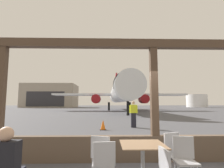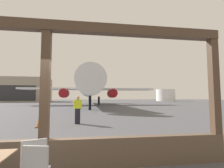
# 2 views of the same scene
# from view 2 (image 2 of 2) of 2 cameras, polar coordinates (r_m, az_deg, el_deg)

# --- Properties ---
(ground_plane) EXTENTS (220.00, 220.00, 0.00)m
(ground_plane) POSITION_cam_2_polar(r_m,az_deg,el_deg) (44.16, -9.76, -6.62)
(ground_plane) COLOR #4C4C51
(window_frame) EXTENTS (8.85, 0.24, 3.44)m
(window_frame) POSITION_cam_2_polar(r_m,az_deg,el_deg) (4.24, -21.60, -10.13)
(window_frame) COLOR brown
(window_frame) RESTS_ON ground
(cafe_chair_window_right) EXTENTS (0.50, 0.50, 0.93)m
(cafe_chair_window_right) POSITION_cam_2_polar(r_m,az_deg,el_deg) (3.28, -24.46, -23.29)
(cafe_chair_window_right) COLOR #B2B2B7
(cafe_chair_window_right) RESTS_ON ground
(airplane) EXTENTS (29.20, 36.83, 10.83)m
(airplane) POSITION_cam_2_polar(r_m,az_deg,el_deg) (37.60, -7.76, -1.15)
(airplane) COLOR silver
(airplane) RESTS_ON ground
(ground_crew_worker) EXTENTS (0.53, 0.29, 1.74)m
(ground_crew_worker) POSITION_cam_2_polar(r_m,az_deg,el_deg) (11.06, -11.36, -8.25)
(ground_crew_worker) COLOR black
(ground_crew_worker) RESTS_ON ground
(traffic_cone) EXTENTS (0.36, 0.36, 0.60)m
(traffic_cone) POSITION_cam_2_polar(r_m,az_deg,el_deg) (10.40, -23.04, -11.64)
(traffic_cone) COLOR orange
(traffic_cone) RESTS_ON ground
(distant_hangar) EXTENTS (20.73, 14.05, 9.55)m
(distant_hangar) POSITION_cam_2_polar(r_m,az_deg,el_deg) (79.22, -27.73, -1.77)
(distant_hangar) COLOR #9E9384
(distant_hangar) RESTS_ON ground
(fuel_storage_tank) EXTENTS (8.74, 8.74, 5.51)m
(fuel_storage_tank) POSITION_cam_2_polar(r_m,az_deg,el_deg) (85.27, 17.43, -3.60)
(fuel_storage_tank) COLOR white
(fuel_storage_tank) RESTS_ON ground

